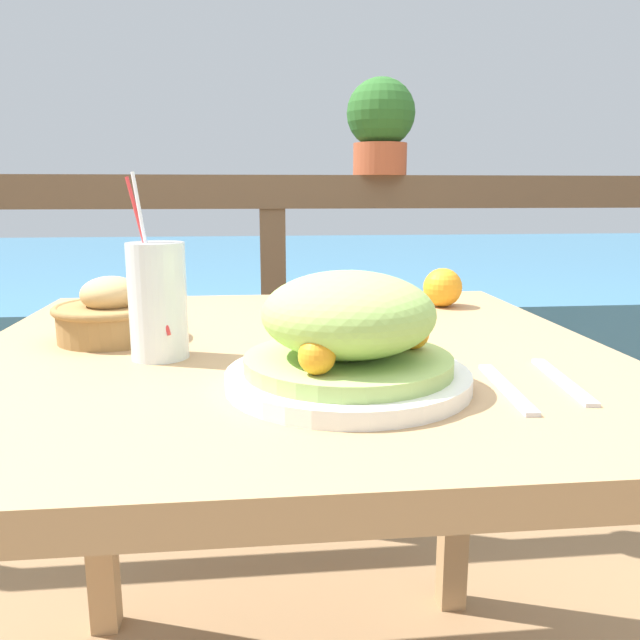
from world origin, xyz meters
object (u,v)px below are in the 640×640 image
Objects in this scene: salad_plate at (348,338)px; bread_basket at (112,315)px; drink_glass at (158,300)px; potted_plant at (381,123)px.

salad_plate is 0.43m from bread_basket.
salad_plate is at bearing -33.11° from drink_glass.
drink_glass is 1.08m from potted_plant.
bread_basket is (-0.09, 0.12, -0.04)m from drink_glass.
salad_plate is at bearing -39.78° from bread_basket.
potted_plant reaches higher than drink_glass.
potted_plant is at bearing 77.00° from salad_plate.
bread_basket is 1.04m from potted_plant.
drink_glass is 0.15m from bread_basket.
bread_basket is at bearing 127.15° from drink_glass.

